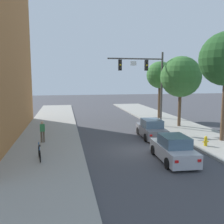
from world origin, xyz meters
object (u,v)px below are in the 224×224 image
at_px(car_lead_grey, 151,129).
at_px(fire_hydrant, 206,141).
at_px(traffic_signal_mast, 147,76).
at_px(car_following_silver, 173,149).
at_px(street_tree_second, 181,77).
at_px(bicycle_leaning, 39,153).
at_px(pedestrian_sidewalk_left_walker, 42,131).
at_px(street_tree_third, 160,75).

relative_size(car_lead_grey, fire_hydrant, 6.00).
height_order(traffic_signal_mast, car_following_silver, traffic_signal_mast).
bearing_deg(fire_hydrant, car_following_silver, -148.03).
bearing_deg(traffic_signal_mast, car_following_silver, -99.66).
bearing_deg(street_tree_second, traffic_signal_mast, 173.04).
xyz_separation_m(bicycle_leaning, street_tree_second, (13.17, 8.40, 4.64)).
bearing_deg(car_following_silver, bicycle_leaning, 170.69).
height_order(pedestrian_sidewalk_left_walker, fire_hydrant, pedestrian_sidewalk_left_walker).
relative_size(car_following_silver, bicycle_leaning, 2.46).
bearing_deg(traffic_signal_mast, pedestrian_sidewalk_left_walker, -155.15).
xyz_separation_m(car_following_silver, street_tree_third, (5.08, 15.16, 4.71)).
height_order(traffic_signal_mast, fire_hydrant, traffic_signal_mast).
xyz_separation_m(car_following_silver, bicycle_leaning, (-8.04, 1.32, -0.18)).
xyz_separation_m(traffic_signal_mast, street_tree_third, (3.36, 5.03, 0.13)).
height_order(fire_hydrant, street_tree_third, street_tree_third).
bearing_deg(car_lead_grey, fire_hydrant, -53.25).
xyz_separation_m(car_following_silver, street_tree_second, (5.13, 9.71, 4.46)).
height_order(car_lead_grey, bicycle_leaning, car_lead_grey).
bearing_deg(street_tree_second, bicycle_leaning, -147.47).
relative_size(fire_hydrant, street_tree_second, 0.10).
height_order(bicycle_leaning, street_tree_third, street_tree_third).
xyz_separation_m(pedestrian_sidewalk_left_walker, street_tree_third, (13.27, 9.62, 4.37)).
bearing_deg(car_following_silver, traffic_signal_mast, 80.34).
bearing_deg(pedestrian_sidewalk_left_walker, car_lead_grey, 2.92).
distance_m(fire_hydrant, street_tree_second, 8.97).
relative_size(street_tree_second, street_tree_third, 1.02).
xyz_separation_m(car_following_silver, fire_hydrant, (3.57, 2.23, -0.22)).
distance_m(fire_hydrant, street_tree_third, 13.92).
bearing_deg(street_tree_third, car_lead_grey, -115.29).
relative_size(traffic_signal_mast, street_tree_third, 1.08).
height_order(fire_hydrant, street_tree_second, street_tree_second).
bearing_deg(street_tree_second, car_following_silver, -117.84).
distance_m(car_lead_grey, street_tree_second, 7.27).
bearing_deg(car_lead_grey, car_following_silver, -97.16).
distance_m(bicycle_leaning, street_tree_second, 16.29).
height_order(car_lead_grey, street_tree_second, street_tree_second).
xyz_separation_m(car_lead_grey, street_tree_second, (4.38, 3.72, 4.46)).
distance_m(car_following_silver, street_tree_second, 11.86).
distance_m(car_following_silver, fire_hydrant, 4.21).
xyz_separation_m(traffic_signal_mast, fire_hydrant, (1.84, -7.90, -4.79)).
relative_size(traffic_signal_mast, car_following_silver, 1.74).
distance_m(pedestrian_sidewalk_left_walker, street_tree_second, 14.56).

